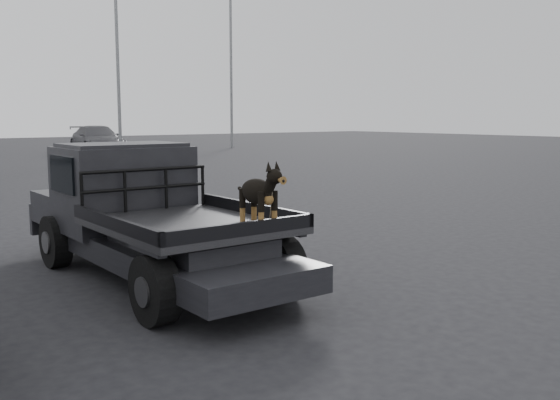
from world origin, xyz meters
TOP-DOWN VIEW (x-y plane):
  - ground at (0.00, 0.00)m, footprint 120.00×120.00m
  - flatbed_ute at (0.21, 2.15)m, footprint 2.00×5.40m
  - ute_cab at (0.21, 3.10)m, footprint 1.72×1.30m
  - headache_rack at (0.21, 2.35)m, footprint 1.80×0.08m
  - dog at (0.59, 0.26)m, footprint 0.32×0.60m
  - distant_car_b at (10.16, 29.80)m, footprint 2.90×5.79m
  - floodlight_mid at (10.33, 26.92)m, footprint 1.08×0.28m
  - floodlight_far at (20.00, 30.70)m, footprint 1.08×0.28m

SIDE VIEW (x-z plane):
  - ground at x=0.00m, z-range 0.00..0.00m
  - flatbed_ute at x=0.21m, z-range 0.00..0.92m
  - distant_car_b at x=10.16m, z-range 0.00..1.61m
  - headache_rack at x=0.21m, z-range 0.92..1.47m
  - dog at x=0.59m, z-range 0.92..1.66m
  - ute_cab at x=0.21m, z-range 0.92..1.80m
  - floodlight_far at x=20.00m, z-range 0.59..13.56m
  - floodlight_mid at x=10.33m, z-range 0.60..13.90m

